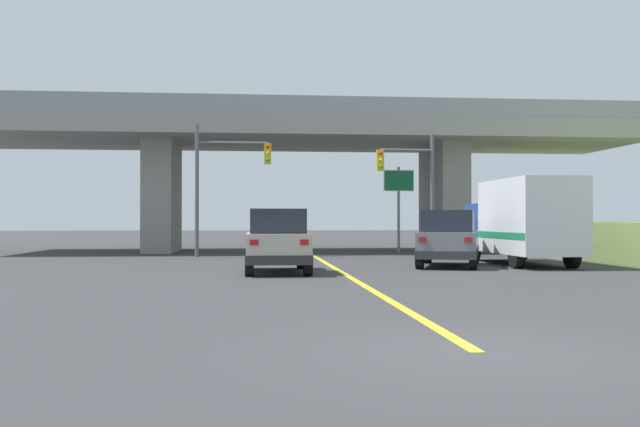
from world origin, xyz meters
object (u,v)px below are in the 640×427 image
suv_lead (277,241)px  box_truck (523,221)px  suv_crossing (449,238)px  highway_sign (399,190)px  traffic_signal_nearside (414,180)px  traffic_signal_farside (221,174)px

suv_lead → box_truck: 9.81m
suv_crossing → highway_sign: (0.52, 11.32, 2.26)m
suv_lead → traffic_signal_nearside: 11.65m
suv_lead → traffic_signal_farside: size_ratio=0.71×
suv_lead → highway_sign: bearing=63.6°
suv_crossing → traffic_signal_nearside: 7.35m
traffic_signal_farside → highway_sign: size_ratio=1.36×
suv_lead → traffic_signal_farside: 10.53m
suv_crossing → traffic_signal_farside: traffic_signal_farside is taller
traffic_signal_farside → highway_sign: 9.78m
suv_crossing → box_truck: (3.03, 0.67, 0.64)m
box_truck → traffic_signal_nearside: size_ratio=1.23×
suv_crossing → box_truck: bearing=31.4°
highway_sign → box_truck: bearing=-76.7°
box_truck → traffic_signal_farside: 13.57m
traffic_signal_farside → highway_sign: bearing=22.8°
traffic_signal_farside → highway_sign: (9.00, 3.78, -0.53)m
traffic_signal_nearside → highway_sign: bearing=87.3°
suv_crossing → highway_sign: highway_sign is taller
traffic_signal_nearside → traffic_signal_farside: size_ratio=0.93×
box_truck → traffic_signal_farside: size_ratio=1.14×
suv_crossing → highway_sign: size_ratio=1.10×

